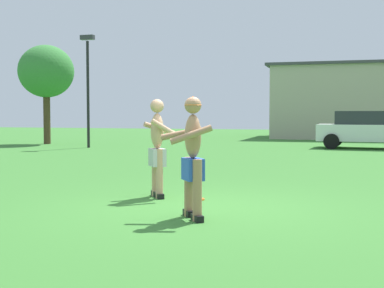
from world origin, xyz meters
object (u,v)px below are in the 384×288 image
tree_left_field (46,72)px  car_white_mid_lot (369,129)px  player_in_gray (158,145)px  lamp_post (88,77)px  player_with_cap (192,151)px  frisbee (197,199)px

tree_left_field → car_white_mid_lot: bearing=3.3°
car_white_mid_lot → tree_left_field: tree_left_field is taller
player_in_gray → lamp_post: size_ratio=0.36×
player_with_cap → player_in_gray: (-1.13, 1.67, -0.03)m
player_with_cap → frisbee: size_ratio=6.68×
player_with_cap → tree_left_field: size_ratio=0.36×
car_white_mid_lot → lamp_post: bearing=-166.4°
player_with_cap → tree_left_field: 19.67m
lamp_post → tree_left_field: 3.80m
player_in_gray → car_white_mid_lot: bearing=74.3°
player_in_gray → player_with_cap: bearing=-55.9°
player_with_cap → lamp_post: bearing=122.6°
car_white_mid_lot → tree_left_field: 15.11m
player_in_gray → lamp_post: 14.19m
lamp_post → tree_left_field: bearing=148.8°
lamp_post → player_in_gray: bearing=-57.7°
player_in_gray → tree_left_field: bearing=127.9°
tree_left_field → player_with_cap: bearing=-52.5°
player_with_cap → car_white_mid_lot: 16.60m
frisbee → car_white_mid_lot: size_ratio=0.06×
frisbee → lamp_post: lamp_post is taller
frisbee → car_white_mid_lot: 15.16m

